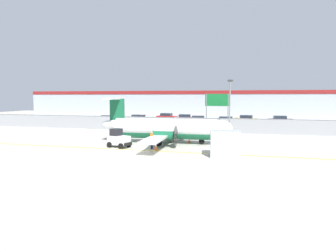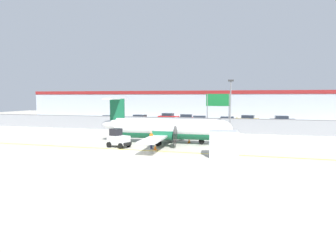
# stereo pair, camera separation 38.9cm
# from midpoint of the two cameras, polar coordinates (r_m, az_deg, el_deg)

# --- Properties ---
(ground_plane) EXTENTS (140.00, 140.00, 0.01)m
(ground_plane) POSITION_cam_midpoint_polar(r_m,az_deg,el_deg) (28.74, -5.59, -4.58)
(ground_plane) COLOR #B7B2A3
(perimeter_fence) EXTENTS (98.00, 0.10, 2.10)m
(perimeter_fence) POSITION_cam_midpoint_polar(r_m,az_deg,el_deg) (43.77, 1.96, 0.41)
(perimeter_fence) COLOR gray
(perimeter_fence) RESTS_ON ground
(parking_lot_strip) EXTENTS (98.00, 17.00, 0.12)m
(parking_lot_strip) POSITION_cam_midpoint_polar(r_m,az_deg,el_deg) (55.07, 4.77, 0.35)
(parking_lot_strip) COLOR #38383A
(parking_lot_strip) RESTS_ON ground
(background_building) EXTENTS (91.00, 8.10, 6.50)m
(background_building) POSITION_cam_midpoint_polar(r_m,az_deg,el_deg) (73.11, 7.52, 4.12)
(background_building) COLOR #A8B2BC
(background_building) RESTS_ON ground
(commuter_airplane) EXTENTS (14.65, 16.06, 4.92)m
(commuter_airplane) POSITION_cam_midpoint_polar(r_m,az_deg,el_deg) (32.54, 0.32, -0.52)
(commuter_airplane) COLOR white
(commuter_airplane) RESTS_ON ground
(baggage_tug) EXTENTS (2.55, 1.90, 1.88)m
(baggage_tug) POSITION_cam_midpoint_polar(r_m,az_deg,el_deg) (30.47, -9.10, -2.42)
(baggage_tug) COLOR silver
(baggage_tug) RESTS_ON ground
(ground_crew_worker) EXTENTS (0.38, 0.55, 1.70)m
(ground_crew_worker) POSITION_cam_midpoint_polar(r_m,az_deg,el_deg) (29.37, -2.84, -2.47)
(ground_crew_worker) COLOR #191E4C
(ground_crew_worker) RESTS_ON ground
(cargo_container) EXTENTS (2.61, 2.26, 2.20)m
(cargo_container) POSITION_cam_midpoint_polar(r_m,az_deg,el_deg) (25.86, 11.01, -3.33)
(cargo_container) COLOR #B7BCC1
(cargo_container) RESTS_ON ground
(traffic_cone_near_left) EXTENTS (0.36, 0.36, 0.64)m
(traffic_cone_near_left) POSITION_cam_midpoint_polar(r_m,az_deg,el_deg) (28.57, -2.07, -3.99)
(traffic_cone_near_left) COLOR orange
(traffic_cone_near_left) RESTS_ON ground
(traffic_cone_near_right) EXTENTS (0.36, 0.36, 0.64)m
(traffic_cone_near_right) POSITION_cam_midpoint_polar(r_m,az_deg,el_deg) (32.94, 4.39, -2.72)
(traffic_cone_near_right) COLOR orange
(traffic_cone_near_right) RESTS_ON ground
(traffic_cone_far_left) EXTENTS (0.36, 0.36, 0.64)m
(traffic_cone_far_left) POSITION_cam_midpoint_polar(r_m,az_deg,el_deg) (29.12, 10.78, -3.90)
(traffic_cone_far_left) COLOR orange
(traffic_cone_far_left) RESTS_ON ground
(parked_car_0) EXTENTS (4.39, 2.43, 1.58)m
(parked_car_0) POSITION_cam_midpoint_polar(r_m,az_deg,el_deg) (56.03, -10.73, 1.21)
(parked_car_0) COLOR gray
(parked_car_0) RESTS_ON parking_lot_strip
(parked_car_1) EXTENTS (4.39, 2.44, 1.58)m
(parked_car_1) POSITION_cam_midpoint_polar(r_m,az_deg,el_deg) (57.01, -5.07, 1.36)
(parked_car_1) COLOR #B28C19
(parked_car_1) RESTS_ON parking_lot_strip
(parked_car_2) EXTENTS (4.32, 2.27, 1.58)m
(parked_car_2) POSITION_cam_midpoint_polar(r_m,az_deg,el_deg) (62.17, 0.25, 1.73)
(parked_car_2) COLOR red
(parked_car_2) RESTS_ON parking_lot_strip
(parked_car_3) EXTENTS (4.34, 2.32, 1.58)m
(parked_car_3) POSITION_cam_midpoint_polar(r_m,az_deg,el_deg) (58.17, 3.59, 1.46)
(parked_car_3) COLOR red
(parked_car_3) RESTS_ON parking_lot_strip
(parked_car_4) EXTENTS (4.38, 2.40, 1.58)m
(parked_car_4) POSITION_cam_midpoint_polar(r_m,az_deg,el_deg) (53.98, 6.09, 1.12)
(parked_car_4) COLOR navy
(parked_car_4) RESTS_ON parking_lot_strip
(parked_car_5) EXTENTS (4.23, 2.05, 1.58)m
(parked_car_5) POSITION_cam_midpoint_polar(r_m,az_deg,el_deg) (52.55, 11.54, 0.92)
(parked_car_5) COLOR navy
(parked_car_5) RESTS_ON parking_lot_strip
(parked_car_6) EXTENTS (4.39, 2.44, 1.58)m
(parked_car_6) POSITION_cam_midpoint_polar(r_m,az_deg,el_deg) (57.34, 15.05, 1.22)
(parked_car_6) COLOR #B28C19
(parked_car_6) RESTS_ON parking_lot_strip
(parked_car_7) EXTENTS (4.28, 2.17, 1.58)m
(parked_car_7) POSITION_cam_midpoint_polar(r_m,az_deg,el_deg) (57.37, 21.10, 1.04)
(parked_car_7) COLOR black
(parked_car_7) RESTS_ON parking_lot_strip
(apron_light_pole) EXTENTS (0.70, 0.30, 7.27)m
(apron_light_pole) POSITION_cam_midpoint_polar(r_m,az_deg,el_deg) (39.77, 12.09, 4.36)
(apron_light_pole) COLOR slate
(apron_light_pole) RESTS_ON ground
(highway_sign) EXTENTS (3.60, 0.14, 5.50)m
(highway_sign) POSITION_cam_midpoint_polar(r_m,az_deg,el_deg) (44.96, 9.78, 4.32)
(highway_sign) COLOR slate
(highway_sign) RESTS_ON ground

